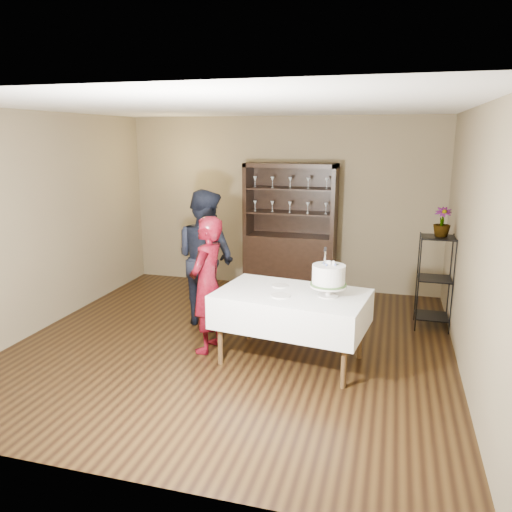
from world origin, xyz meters
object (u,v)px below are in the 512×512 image
object	(u,v)px
cake_table	(292,309)
man	(206,258)
plant_etagere	(435,278)
potted_plant	(442,222)
woman	(207,285)
china_hutch	(290,250)
cake	(329,277)

from	to	relation	value
cake_table	man	size ratio (longest dim) A/B	0.96
plant_etagere	cake_table	world-z (taller)	plant_etagere
plant_etagere	potted_plant	bearing A→B (deg)	26.50
cake_table	man	distance (m)	1.57
cake_table	potted_plant	bearing A→B (deg)	43.28
plant_etagere	woman	size ratio (longest dim) A/B	0.77
woman	china_hutch	bearing A→B (deg)	176.82
potted_plant	plant_etagere	bearing A→B (deg)	-153.50
woman	cake	world-z (taller)	woman
woman	man	size ratio (longest dim) A/B	0.88
cake_table	cake	xyz separation A→B (m)	(0.38, -0.02, 0.39)
cake	potted_plant	xyz separation A→B (m)	(1.18, 1.50, 0.38)
china_hutch	plant_etagere	bearing A→B (deg)	-26.83
china_hutch	cake	distance (m)	2.72
potted_plant	cake_table	bearing A→B (deg)	-136.72
man	china_hutch	bearing A→B (deg)	-88.51
plant_etagere	cake_table	bearing A→B (deg)	-136.45
man	cake	world-z (taller)	man
woman	potted_plant	world-z (taller)	same
woman	cake_table	bearing A→B (deg)	94.20
man	potted_plant	world-z (taller)	man
woman	man	distance (m)	0.87
china_hutch	man	xyz separation A→B (m)	(-0.76, -1.67, 0.21)
china_hutch	potted_plant	xyz separation A→B (m)	(2.11, -1.04, 0.70)
cake	woman	bearing A→B (deg)	177.30
plant_etagere	cake	bearing A→B (deg)	-127.84
plant_etagere	man	xyz separation A→B (m)	(-2.84, -0.62, 0.23)
china_hutch	cake_table	world-z (taller)	china_hutch
china_hutch	plant_etagere	size ratio (longest dim) A/B	1.67
china_hutch	woman	xyz separation A→B (m)	(-0.43, -2.47, 0.11)
plant_etagere	cake_table	distance (m)	2.12
man	cake_table	bearing A→B (deg)	172.96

